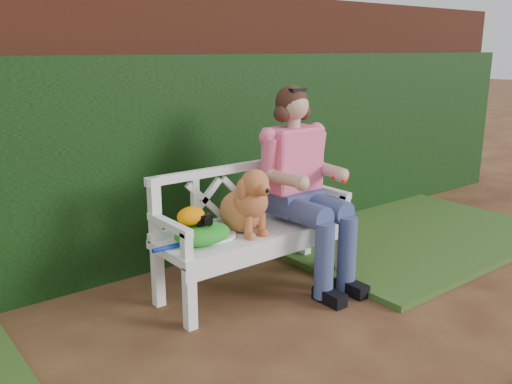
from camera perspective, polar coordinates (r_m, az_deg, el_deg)
ground at (r=3.25m, az=1.14°, el=-17.57°), size 60.00×60.00×0.00m
brick_wall at (r=4.43m, az=-14.65°, el=6.02°), size 10.00×0.30×2.20m
ivy_hedge at (r=4.27m, az=-13.24°, el=2.40°), size 10.00×0.18×1.70m
grass_right at (r=5.41m, az=14.95°, el=-4.20°), size 2.60×2.00×0.05m
garden_bench at (r=4.03m, az=0.00°, el=-7.02°), size 1.64×0.77×0.48m
seated_woman at (r=4.09m, az=4.33°, el=0.81°), size 0.64×0.85×1.50m
dog at (r=3.79m, az=-1.20°, el=-0.79°), size 0.39×0.49×0.48m
tennis_racket at (r=3.72m, az=-4.99°, el=-4.76°), size 0.71×0.46×0.03m
green_bag at (r=3.65m, az=-5.66°, el=-4.32°), size 0.40×0.31×0.14m
camera_item at (r=3.60m, az=-5.59°, el=-2.86°), size 0.12×0.09×0.07m
baseball_glove at (r=3.59m, az=-6.86°, el=-2.52°), size 0.20×0.15×0.12m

